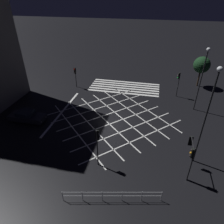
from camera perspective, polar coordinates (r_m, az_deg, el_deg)
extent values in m
plane|color=black|center=(25.86, 0.00, -1.67)|extent=(200.00, 200.00, 0.00)
cube|color=silver|center=(32.24, 2.91, 5.49)|extent=(11.60, 0.50, 0.01)
cube|color=silver|center=(33.04, 3.18, 6.16)|extent=(11.60, 0.50, 0.01)
cube|color=silver|center=(33.84, 3.44, 6.80)|extent=(11.60, 0.50, 0.01)
cube|color=silver|center=(34.65, 3.69, 7.41)|extent=(11.60, 0.50, 0.01)
cube|color=silver|center=(35.46, 3.94, 7.99)|extent=(11.60, 0.50, 0.01)
cube|color=silver|center=(36.28, 4.17, 8.54)|extent=(11.60, 0.50, 0.01)
cube|color=silver|center=(29.72, -5.35, 2.97)|extent=(10.13, 10.13, 0.01)
cube|color=silver|center=(28.54, 8.78, 1.41)|extent=(10.13, 10.13, 0.01)
cube|color=silver|center=(28.12, -3.38, 1.27)|extent=(10.13, 10.13, 0.01)
cube|color=silver|center=(27.38, 5.47, 0.26)|extent=(10.13, 10.13, 0.01)
cube|color=silver|center=(26.59, -1.19, -0.63)|extent=(10.13, 10.13, 0.01)
cube|color=silver|center=(26.33, 1.89, -1.00)|extent=(10.13, 10.13, 0.01)
cube|color=silver|center=(25.14, 1.26, -2.75)|extent=(10.13, 10.13, 0.01)
cube|color=silver|center=(25.41, -1.97, -2.35)|extent=(10.13, 10.13, 0.01)
cube|color=silver|center=(23.77, 4.02, -5.12)|extent=(10.13, 10.13, 0.01)
cube|color=silver|center=(24.62, -6.10, -3.77)|extent=(10.13, 10.13, 0.01)
cube|color=silver|center=(22.52, 7.12, -7.75)|extent=(10.13, 10.13, 0.01)
cube|color=silver|center=(23.99, -10.50, -5.27)|extent=(10.13, 10.13, 0.01)
cube|color=silver|center=(27.96, -14.03, 0.09)|extent=(0.30, 11.60, 0.01)
cylinder|color=black|center=(18.34, 21.52, -14.25)|extent=(0.11, 0.11, 3.38)
cylinder|color=black|center=(18.09, 22.13, -8.51)|extent=(0.09, 2.05, 0.09)
cube|color=black|center=(19.15, 21.52, -7.61)|extent=(0.28, 0.16, 0.90)
sphere|color=red|center=(19.06, 21.66, -6.70)|extent=(0.18, 0.18, 0.18)
sphere|color=black|center=(19.24, 21.49, -7.41)|extent=(0.18, 0.18, 0.18)
sphere|color=black|center=(19.42, 21.32, -8.10)|extent=(0.18, 0.18, 0.18)
cube|color=black|center=(19.08, 21.55, -7.78)|extent=(0.36, 0.02, 0.98)
cylinder|color=black|center=(18.27, -4.21, -10.38)|extent=(0.11, 0.11, 3.99)
cube|color=black|center=(17.41, -4.27, -6.43)|extent=(0.28, 0.16, 0.90)
sphere|color=black|center=(17.31, -4.21, -5.43)|extent=(0.18, 0.18, 0.18)
sphere|color=orange|center=(17.49, -4.17, -6.21)|extent=(0.18, 0.18, 0.18)
sphere|color=black|center=(17.68, -4.13, -6.98)|extent=(0.18, 0.18, 0.18)
cube|color=black|center=(17.34, -4.36, -6.61)|extent=(0.36, 0.02, 0.98)
cylinder|color=black|center=(34.17, -10.31, 9.69)|extent=(0.11, 0.11, 3.40)
cube|color=black|center=(33.64, -10.59, 11.49)|extent=(0.28, 0.16, 0.90)
sphere|color=red|center=(33.44, -10.71, 11.91)|extent=(0.18, 0.18, 0.18)
sphere|color=black|center=(33.54, -10.66, 11.42)|extent=(0.18, 0.18, 0.18)
sphere|color=black|center=(33.64, -10.61, 10.95)|extent=(0.18, 0.18, 0.18)
cube|color=black|center=(33.71, -10.53, 11.54)|extent=(0.36, 0.02, 0.98)
cylinder|color=black|center=(18.33, 21.56, -13.85)|extent=(0.11, 0.11, 3.57)
cube|color=black|center=(17.46, 21.95, -10.83)|extent=(0.16, 0.28, 0.90)
sphere|color=black|center=(17.24, 21.78, -10.06)|extent=(0.18, 0.18, 0.18)
sphere|color=orange|center=(17.43, 21.59, -10.80)|extent=(0.18, 0.18, 0.18)
sphere|color=black|center=(17.63, 21.40, -11.53)|extent=(0.18, 0.18, 0.18)
cube|color=black|center=(17.48, 22.25, -10.85)|extent=(0.02, 0.36, 0.98)
cylinder|color=black|center=(31.92, 18.37, 7.40)|extent=(0.11, 0.11, 3.86)
cube|color=black|center=(31.38, 18.57, 9.80)|extent=(0.16, 0.28, 0.90)
sphere|color=black|center=(31.27, 18.45, 10.33)|extent=(0.18, 0.18, 0.18)
sphere|color=black|center=(31.37, 18.36, 9.83)|extent=(0.18, 0.18, 0.18)
sphere|color=green|center=(31.48, 18.27, 9.32)|extent=(0.18, 0.18, 0.18)
cube|color=black|center=(31.39, 18.73, 9.78)|extent=(0.02, 0.36, 0.98)
cylinder|color=black|center=(18.75, 24.85, -2.60)|extent=(0.14, 0.14, 9.13)
sphere|color=white|center=(16.82, 28.44, 10.74)|extent=(0.41, 0.41, 0.41)
cylinder|color=black|center=(28.20, 23.89, 7.74)|extent=(0.14, 0.14, 8.05)
sphere|color=white|center=(26.98, 25.84, 15.78)|extent=(0.45, 0.45, 0.45)
cylinder|color=#38281C|center=(37.19, 23.49, 8.80)|extent=(0.24, 0.24, 2.70)
sphere|color=#143319|center=(36.45, 24.28, 12.18)|extent=(2.66, 2.66, 2.66)
cube|color=black|center=(27.25, -23.04, -1.33)|extent=(4.48, 1.80, 0.65)
cube|color=black|center=(27.03, -23.49, -0.27)|extent=(1.88, 1.58, 0.52)
sphere|color=white|center=(26.53, -18.47, -1.38)|extent=(0.16, 0.16, 0.16)
sphere|color=white|center=(25.76, -19.64, -2.70)|extent=(0.16, 0.16, 0.16)
cylinder|color=black|center=(27.16, -19.67, -1.20)|extent=(0.60, 0.20, 0.60)
cylinder|color=black|center=(26.10, -21.32, -3.00)|extent=(0.60, 0.20, 0.60)
cylinder|color=black|center=(28.65, -24.43, -0.50)|extent=(0.60, 0.20, 0.60)
cylinder|color=black|center=(27.65, -26.18, -2.17)|extent=(0.60, 0.20, 0.60)
cylinder|color=#9EA0A5|center=(17.22, -13.93, -22.34)|extent=(0.05, 0.05, 1.05)
cylinder|color=#9EA0A5|center=(16.95, -8.46, -22.72)|extent=(0.05, 0.05, 1.05)
cylinder|color=#9EA0A5|center=(16.81, -2.84, -22.92)|extent=(0.05, 0.05, 1.05)
cylinder|color=#9EA0A5|center=(16.81, 2.84, -22.92)|extent=(0.05, 0.05, 1.05)
cylinder|color=#9EA0A5|center=(16.95, 8.46, -22.72)|extent=(0.05, 0.05, 1.05)
cylinder|color=#9EA0A5|center=(17.22, 13.93, -22.34)|extent=(0.05, 0.05, 1.05)
cylinder|color=#9EA0A5|center=(16.40, 0.00, -21.97)|extent=(7.49, 1.70, 0.04)
cylinder|color=#9EA0A5|center=(16.75, 0.00, -22.84)|extent=(7.49, 1.70, 0.04)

